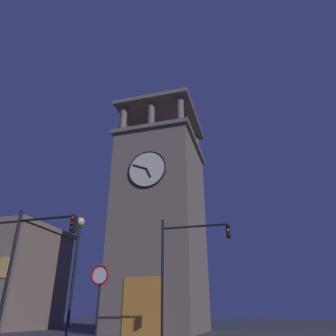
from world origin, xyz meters
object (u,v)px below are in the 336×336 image
object	(u,v)px
traffic_signal_mid	(30,253)
street_lamp	(76,255)
clocktower	(161,224)
traffic_signal_near	(183,257)
no_horn_sign	(100,283)

from	to	relation	value
traffic_signal_mid	street_lamp	world-z (taller)	traffic_signal_mid
clocktower	street_lamp	distance (m)	15.37
traffic_signal_near	no_horn_sign	size ratio (longest dim) A/B	2.08
clocktower	traffic_signal_mid	size ratio (longest dim) A/B	3.81
traffic_signal_mid	clocktower	bearing A→B (deg)	-96.64
traffic_signal_mid	no_horn_sign	size ratio (longest dim) A/B	1.95
traffic_signal_mid	street_lamp	bearing A→B (deg)	-154.90
clocktower	no_horn_sign	distance (m)	17.85
clocktower	street_lamp	xyz separation A→B (m)	(-0.15, 14.45, -5.24)
clocktower	no_horn_sign	size ratio (longest dim) A/B	7.44
clocktower	traffic_signal_near	world-z (taller)	clocktower
street_lamp	no_horn_sign	world-z (taller)	street_lamp
traffic_signal_near	clocktower	bearing A→B (deg)	-66.35
no_horn_sign	traffic_signal_near	bearing A→B (deg)	-107.16
traffic_signal_mid	no_horn_sign	xyz separation A→B (m)	(-4.31, 0.98, -1.53)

